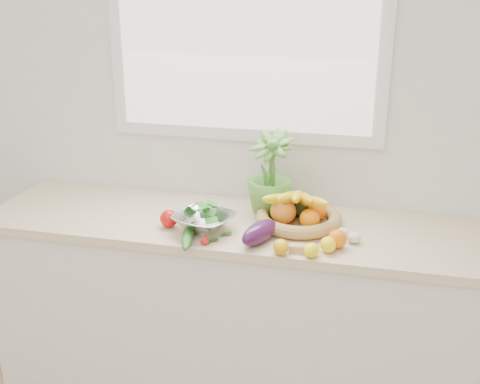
% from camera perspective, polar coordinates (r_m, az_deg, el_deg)
% --- Properties ---
extents(back_wall, '(4.50, 0.02, 2.70)m').
position_cam_1_polar(back_wall, '(2.86, 0.53, 7.94)').
color(back_wall, white).
rests_on(back_wall, ground).
extents(counter_cabinet, '(2.20, 0.58, 0.86)m').
position_cam_1_polar(counter_cabinet, '(2.94, -0.87, -11.17)').
color(counter_cabinet, silver).
rests_on(counter_cabinet, ground).
extents(countertop, '(2.24, 0.62, 0.04)m').
position_cam_1_polar(countertop, '(2.73, -0.92, -3.11)').
color(countertop, beige).
rests_on(countertop, counter_cabinet).
extents(window_frame, '(1.30, 0.03, 1.10)m').
position_cam_1_polar(window_frame, '(2.78, 0.49, 15.93)').
color(window_frame, white).
rests_on(window_frame, back_wall).
extents(window_pane, '(1.18, 0.01, 0.98)m').
position_cam_1_polar(window_pane, '(2.76, 0.39, 15.90)').
color(window_pane, white).
rests_on(window_pane, window_frame).
extents(orange_loose, '(0.09, 0.09, 0.08)m').
position_cam_1_polar(orange_loose, '(2.48, 9.21, -4.42)').
color(orange_loose, orange).
rests_on(orange_loose, countertop).
extents(lemon_a, '(0.08, 0.09, 0.06)m').
position_cam_1_polar(lemon_a, '(2.40, 3.89, -5.23)').
color(lemon_a, '#D09D0B').
rests_on(lemon_a, countertop).
extents(lemon_b, '(0.08, 0.09, 0.06)m').
position_cam_1_polar(lemon_b, '(2.40, 6.79, -5.51)').
color(lemon_b, '#F9F00D').
rests_on(lemon_b, countertop).
extents(lemon_c, '(0.09, 0.10, 0.06)m').
position_cam_1_polar(lemon_c, '(2.44, 8.37, -4.96)').
color(lemon_c, yellow).
rests_on(lemon_c, countertop).
extents(apple, '(0.08, 0.08, 0.08)m').
position_cam_1_polar(apple, '(2.66, -6.76, -2.52)').
color(apple, red).
rests_on(apple, countertop).
extents(ginger, '(0.10, 0.05, 0.03)m').
position_cam_1_polar(ginger, '(2.44, 5.81, -5.36)').
color(ginger, tan).
rests_on(ginger, countertop).
extents(garlic_a, '(0.05, 0.05, 0.04)m').
position_cam_1_polar(garlic_a, '(2.66, 6.34, -2.90)').
color(garlic_a, silver).
rests_on(garlic_a, countertop).
extents(garlic_b, '(0.06, 0.06, 0.04)m').
position_cam_1_polar(garlic_b, '(2.59, 9.70, -3.80)').
color(garlic_b, white).
rests_on(garlic_b, countertop).
extents(garlic_c, '(0.07, 0.07, 0.05)m').
position_cam_1_polar(garlic_c, '(2.54, 10.77, -4.27)').
color(garlic_c, silver).
rests_on(garlic_c, countertop).
extents(eggplant, '(0.17, 0.24, 0.09)m').
position_cam_1_polar(eggplant, '(2.49, 1.87, -3.85)').
color(eggplant, '#36103A').
rests_on(eggplant, countertop).
extents(cucumber, '(0.10, 0.24, 0.04)m').
position_cam_1_polar(cucumber, '(2.51, -5.02, -4.29)').
color(cucumber, '#1D5F1B').
rests_on(cucumber, countertop).
extents(radish, '(0.04, 0.04, 0.04)m').
position_cam_1_polar(radish, '(2.49, -3.36, -4.64)').
color(radish, red).
rests_on(radish, countertop).
extents(potted_herb, '(0.26, 0.26, 0.38)m').
position_cam_1_polar(potted_herb, '(2.71, 2.86, 1.85)').
color(potted_herb, '#4E8A32').
rests_on(potted_herb, countertop).
extents(fruit_basket, '(0.40, 0.40, 0.19)m').
position_cam_1_polar(fruit_basket, '(2.67, 5.52, -2.02)').
color(fruit_basket, '#AE824D').
rests_on(fruit_basket, countertop).
extents(colander_with_spinach, '(0.31, 0.31, 0.13)m').
position_cam_1_polar(colander_with_spinach, '(2.59, -3.43, -2.42)').
color(colander_with_spinach, white).
rests_on(colander_with_spinach, countertop).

